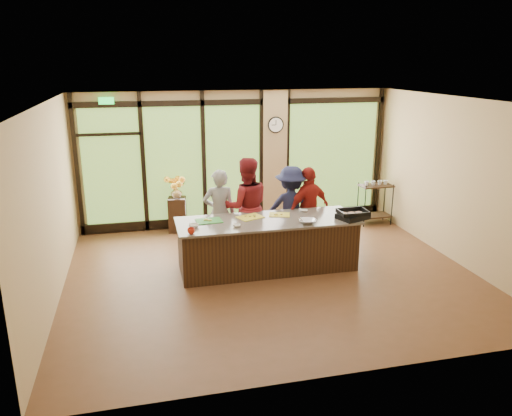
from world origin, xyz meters
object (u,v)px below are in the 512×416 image
cook_right (291,209)px  roasting_pan (353,216)px  island_base (267,245)px  cook_left (219,213)px  flower_stand (177,214)px  bar_cart (375,198)px

cook_right → roasting_pan: cook_right is taller
island_base → cook_left: (-0.72, 0.83, 0.41)m
cook_left → flower_stand: (-0.67, 1.62, -0.47)m
cook_right → roasting_pan: (0.80, -1.10, 0.12)m
island_base → bar_cart: size_ratio=3.08×
cook_left → cook_right: (1.40, -0.03, -0.00)m
roasting_pan → bar_cart: bearing=35.1°
roasting_pan → flower_stand: 4.02m
flower_stand → roasting_pan: bearing=-34.8°
island_base → roasting_pan: bearing=-11.1°
cook_left → bar_cart: size_ratio=1.68×
island_base → roasting_pan: 1.60m
cook_right → flower_stand: size_ratio=2.23×
roasting_pan → bar_cart: roasting_pan is taller
cook_left → roasting_pan: bearing=155.1°
island_base → cook_left: cook_left is taller
cook_left → roasting_pan: 2.48m
island_base → cook_right: size_ratio=1.84×
flower_stand → bar_cart: (4.44, -0.51, 0.23)m
island_base → cook_right: bearing=49.7°
flower_stand → bar_cart: bar_cart is taller
cook_right → roasting_pan: 1.36m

